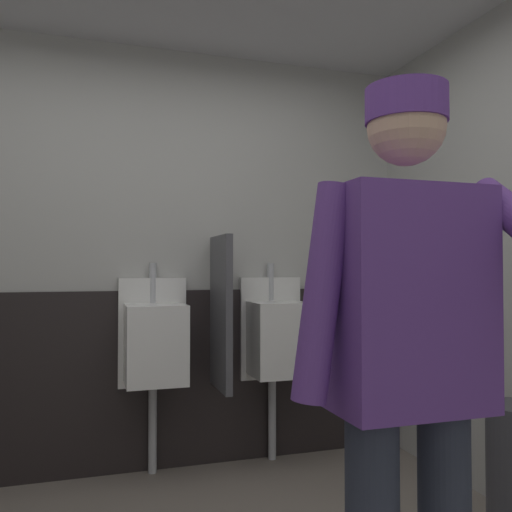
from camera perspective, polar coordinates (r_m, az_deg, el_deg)
wall_back at (r=3.34m, az=-11.68°, el=-0.00°), size 3.93×0.12×2.57m
wainscot_band_back at (r=3.33m, az=-11.61°, el=-12.95°), size 3.33×0.03×1.07m
urinal_left at (r=3.15m, az=-10.86°, el=-9.17°), size 0.40×0.34×1.24m
urinal_middle at (r=3.32m, az=2.26°, el=-8.79°), size 0.40×0.34×1.24m
privacy_divider_panel at (r=3.13m, az=-3.81°, el=-6.06°), size 0.04×0.40×0.90m
person at (r=1.48m, az=16.26°, el=-9.85°), size 0.63×0.60×1.69m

